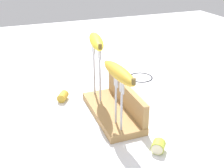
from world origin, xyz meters
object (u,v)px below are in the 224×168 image
at_px(banana_raised_left, 96,41).
at_px(banana_chunk_near, 158,146).
at_px(fork_stand_right, 119,98).
at_px(banana_raised_right, 119,73).
at_px(banana_chunk_far, 63,96).
at_px(wire_coil, 141,77).
at_px(fork_stand_left, 97,68).

height_order(banana_raised_left, banana_chunk_near, banana_raised_left).
relative_size(fork_stand_right, banana_raised_left, 0.85).
distance_m(fork_stand_right, banana_raised_right, 0.09).
height_order(banana_raised_left, banana_chunk_far, banana_raised_left).
xyz_separation_m(banana_chunk_far, wire_coil, (-0.09, 0.39, -0.01)).
bearing_deg(fork_stand_right, banana_chunk_near, 28.52).
distance_m(banana_raised_left, banana_chunk_far, 0.27).
distance_m(banana_raised_left, wire_coil, 0.39).
height_order(fork_stand_right, banana_chunk_near, fork_stand_right).
bearing_deg(banana_raised_right, banana_chunk_near, 28.51).
bearing_deg(banana_raised_left, banana_chunk_near, 11.73).
bearing_deg(banana_raised_left, wire_coil, 120.24).
bearing_deg(banana_chunk_far, banana_raised_right, 23.57).
height_order(banana_raised_left, wire_coil, banana_raised_left).
xyz_separation_m(banana_raised_left, banana_raised_right, (0.22, -0.00, -0.04)).
bearing_deg(banana_chunk_near, fork_stand_right, -151.48).
bearing_deg(wire_coil, fork_stand_right, -35.41).
bearing_deg(banana_chunk_near, fork_stand_left, -168.27).
distance_m(fork_stand_left, fork_stand_right, 0.22).
xyz_separation_m(banana_raised_left, banana_chunk_near, (0.35, 0.07, -0.23)).
bearing_deg(banana_raised_left, banana_raised_right, -0.00).
height_order(fork_stand_right, banana_raised_right, banana_raised_right).
height_order(banana_raised_right, wire_coil, banana_raised_right).
distance_m(fork_stand_right, banana_chunk_far, 0.33).
height_order(banana_raised_right, banana_chunk_near, banana_raised_right).
bearing_deg(fork_stand_left, banana_raised_left, 170.06).
bearing_deg(fork_stand_right, banana_raised_left, 180.00).
distance_m(banana_raised_right, banana_chunk_near, 0.25).
bearing_deg(wire_coil, fork_stand_left, -59.75).
bearing_deg(fork_stand_right, banana_raised_right, -176.01).
height_order(fork_stand_left, wire_coil, fork_stand_left).
bearing_deg(banana_chunk_far, banana_chunk_near, 25.20).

